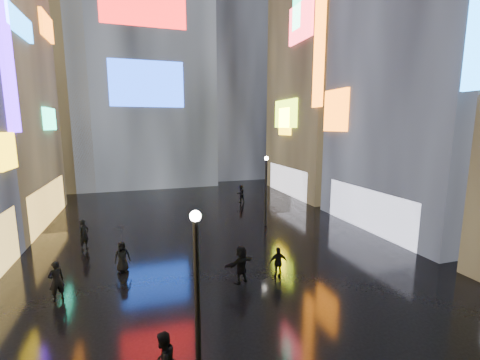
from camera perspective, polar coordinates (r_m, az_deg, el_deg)
name	(u,v)px	position (r m, az deg, el deg)	size (l,w,h in m)	color
ground	(206,232)	(22.96, -6.09, -9.19)	(140.00, 140.00, 0.00)	black
building_right_mid	(440,13)	(28.32, 32.01, 23.82)	(10.28, 13.70, 30.00)	black
building_right_far	(332,64)	(37.85, 15.98, 19.27)	(10.28, 12.00, 28.00)	black
tower_main	(142,17)	(47.34, -17.02, 25.91)	(16.00, 14.20, 42.00)	black
tower_flank_right	(229,59)	(50.08, -1.99, 20.64)	(12.00, 12.00, 34.00)	black
tower_flank_left	(46,77)	(44.79, -31.20, 15.45)	(10.00, 10.00, 26.00)	black
lamp_near	(197,291)	(9.24, -7.63, -19.03)	(0.30, 0.30, 5.20)	black
lamp_far	(266,187)	(23.64, 4.66, -1.23)	(0.30, 0.30, 5.20)	black
pedestrian_3	(278,263)	(16.28, 6.82, -14.37)	(0.90, 0.38, 1.54)	black
pedestrian_4	(122,257)	(17.82, -20.21, -12.68)	(0.77, 0.50, 1.58)	black
pedestrian_5	(241,265)	(15.65, 0.20, -14.81)	(1.66, 0.53, 1.80)	black
pedestrian_6	(84,235)	(21.64, -25.99, -8.73)	(0.67, 0.44, 1.85)	black
pedestrian_7	(241,194)	(31.38, 0.12, -2.45)	(0.81, 0.63, 1.67)	black
umbrella_2	(121,234)	(17.41, -20.44, -8.96)	(0.93, 0.95, 0.85)	black
pedestrian_8	(56,281)	(16.27, -29.85, -15.26)	(0.63, 0.42, 1.74)	black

